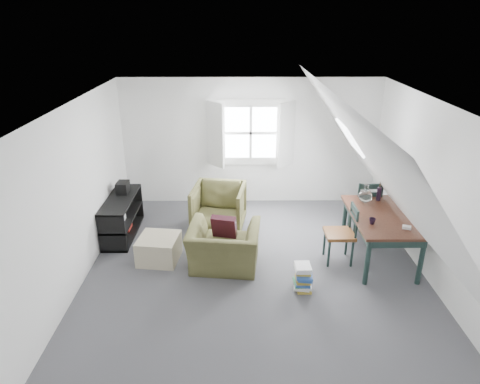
{
  "coord_description": "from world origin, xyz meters",
  "views": [
    {
      "loc": [
        -0.27,
        -5.36,
        3.59
      ],
      "look_at": [
        -0.22,
        0.6,
        1.09
      ],
      "focal_mm": 32.0,
      "sensor_mm": 36.0,
      "label": 1
    }
  ],
  "objects_px": {
    "ottoman": "(159,249)",
    "dining_chair_near": "(342,233)",
    "armchair_near": "(224,266)",
    "media_shelf": "(122,219)",
    "dining_chair_far": "(365,206)",
    "magazine_stack": "(303,278)",
    "dining_table": "(382,221)",
    "armchair_far": "(219,228)"
  },
  "relations": [
    {
      "from": "ottoman",
      "to": "dining_chair_near",
      "type": "height_order",
      "value": "dining_chair_near"
    },
    {
      "from": "armchair_near",
      "to": "media_shelf",
      "type": "xyz_separation_m",
      "value": [
        -1.8,
        1.03,
        0.31
      ]
    },
    {
      "from": "dining_chair_far",
      "to": "media_shelf",
      "type": "distance_m",
      "value": 4.22
    },
    {
      "from": "armchair_near",
      "to": "magazine_stack",
      "type": "xyz_separation_m",
      "value": [
        1.12,
        -0.59,
        0.19
      ]
    },
    {
      "from": "armchair_near",
      "to": "dining_table",
      "type": "relative_size",
      "value": 0.68
    },
    {
      "from": "dining_chair_far",
      "to": "armchair_far",
      "type": "bearing_deg",
      "value": -9.4
    },
    {
      "from": "ottoman",
      "to": "media_shelf",
      "type": "relative_size",
      "value": 0.45
    },
    {
      "from": "ottoman",
      "to": "dining_chair_far",
      "type": "distance_m",
      "value": 3.57
    },
    {
      "from": "armchair_near",
      "to": "armchair_far",
      "type": "xyz_separation_m",
      "value": [
        -0.13,
        1.26,
        0.0
      ]
    },
    {
      "from": "dining_chair_near",
      "to": "dining_table",
      "type": "bearing_deg",
      "value": 92.26
    },
    {
      "from": "dining_table",
      "to": "media_shelf",
      "type": "xyz_separation_m",
      "value": [
        -4.21,
        0.81,
        -0.36
      ]
    },
    {
      "from": "dining_chair_far",
      "to": "media_shelf",
      "type": "bearing_deg",
      "value": -4.81
    },
    {
      "from": "armchair_far",
      "to": "magazine_stack",
      "type": "bearing_deg",
      "value": -47.65
    },
    {
      "from": "ottoman",
      "to": "dining_chair_near",
      "type": "relative_size",
      "value": 0.64
    },
    {
      "from": "ottoman",
      "to": "media_shelf",
      "type": "height_order",
      "value": "media_shelf"
    },
    {
      "from": "dining_table",
      "to": "dining_chair_far",
      "type": "distance_m",
      "value": 0.88
    },
    {
      "from": "dining_chair_far",
      "to": "dining_chair_near",
      "type": "relative_size",
      "value": 1.08
    },
    {
      "from": "media_shelf",
      "to": "magazine_stack",
      "type": "relative_size",
      "value": 3.55
    },
    {
      "from": "dining_chair_near",
      "to": "ottoman",
      "type": "bearing_deg",
      "value": -92.95
    },
    {
      "from": "dining_table",
      "to": "media_shelf",
      "type": "relative_size",
      "value": 1.15
    },
    {
      "from": "magazine_stack",
      "to": "dining_table",
      "type": "bearing_deg",
      "value": 31.99
    },
    {
      "from": "armchair_near",
      "to": "dining_chair_near",
      "type": "relative_size",
      "value": 1.12
    },
    {
      "from": "dining_table",
      "to": "dining_chair_near",
      "type": "xyz_separation_m",
      "value": [
        -0.6,
        -0.05,
        -0.18
      ]
    },
    {
      "from": "dining_chair_far",
      "to": "magazine_stack",
      "type": "bearing_deg",
      "value": 46.59
    },
    {
      "from": "dining_chair_far",
      "to": "dining_chair_near",
      "type": "distance_m",
      "value": 1.11
    },
    {
      "from": "dining_chair_far",
      "to": "dining_chair_near",
      "type": "height_order",
      "value": "dining_chair_far"
    },
    {
      "from": "dining_table",
      "to": "magazine_stack",
      "type": "bearing_deg",
      "value": -143.63
    },
    {
      "from": "ottoman",
      "to": "dining_chair_far",
      "type": "xyz_separation_m",
      "value": [
        3.44,
        0.88,
        0.32
      ]
    },
    {
      "from": "dining_chair_near",
      "to": "magazine_stack",
      "type": "bearing_deg",
      "value": -44.42
    },
    {
      "from": "dining_chair_near",
      "to": "magazine_stack",
      "type": "relative_size",
      "value": 2.48
    },
    {
      "from": "armchair_far",
      "to": "media_shelf",
      "type": "height_order",
      "value": "media_shelf"
    },
    {
      "from": "ottoman",
      "to": "armchair_far",
      "type": "bearing_deg",
      "value": 49.61
    },
    {
      "from": "armchair_far",
      "to": "dining_chair_near",
      "type": "xyz_separation_m",
      "value": [
        1.93,
        -1.09,
        0.48
      ]
    },
    {
      "from": "armchair_far",
      "to": "media_shelf",
      "type": "relative_size",
      "value": 0.68
    },
    {
      "from": "armchair_far",
      "to": "dining_chair_near",
      "type": "bearing_deg",
      "value": -21.04
    },
    {
      "from": "dining_chair_far",
      "to": "dining_chair_near",
      "type": "xyz_separation_m",
      "value": [
        -0.61,
        -0.92,
        -0.04
      ]
    },
    {
      "from": "armchair_near",
      "to": "dining_chair_far",
      "type": "distance_m",
      "value": 2.7
    },
    {
      "from": "dining_table",
      "to": "magazine_stack",
      "type": "distance_m",
      "value": 1.59
    },
    {
      "from": "armchair_far",
      "to": "magazine_stack",
      "type": "xyz_separation_m",
      "value": [
        1.24,
        -1.84,
        0.19
      ]
    },
    {
      "from": "armchair_near",
      "to": "dining_table",
      "type": "bearing_deg",
      "value": -168.5
    },
    {
      "from": "armchair_far",
      "to": "armchair_near",
      "type": "bearing_deg",
      "value": -75.8
    },
    {
      "from": "dining_chair_near",
      "to": "media_shelf",
      "type": "xyz_separation_m",
      "value": [
        -3.6,
        0.86,
        -0.18
      ]
    }
  ]
}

